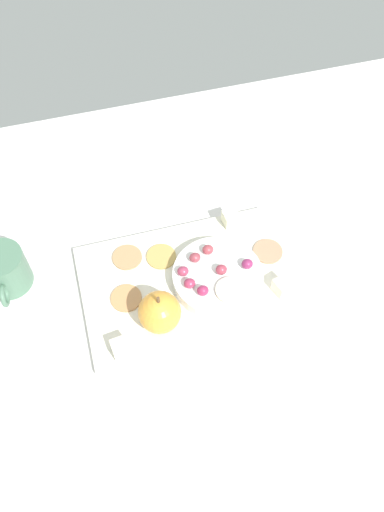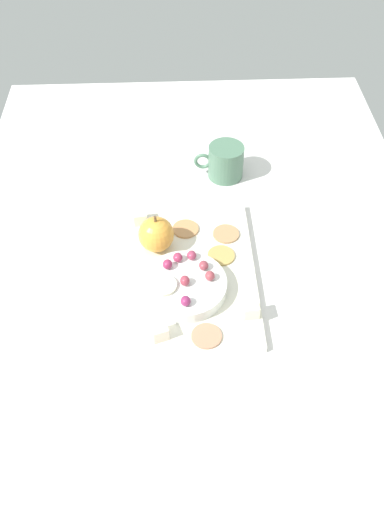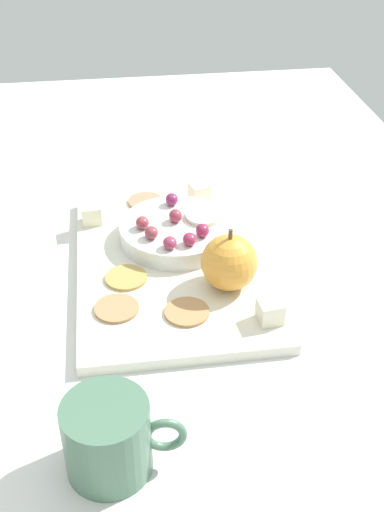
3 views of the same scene
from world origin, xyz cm
name	(u,v)px [view 2 (image 2 of 3)]	position (x,y,z in cm)	size (l,w,h in cm)	color
table	(198,289)	(0.00, 0.00, 1.98)	(146.27, 95.36, 3.96)	silver
platter	(190,272)	(1.94, 1.41, 4.69)	(36.34, 24.41, 1.46)	silver
serving_dish	(185,286)	(-3.02, 2.68, 6.64)	(15.43, 15.43, 2.43)	white
apple_whole	(156,234)	(8.26, 7.74, 8.89)	(6.94, 6.94, 6.94)	gold
apple_stem	(155,219)	(8.26, 7.74, 12.96)	(0.50, 0.50, 1.20)	brown
cheese_cube_0	(140,217)	(15.47, 11.14, 6.76)	(2.69, 2.69, 2.69)	#EAE3C7
cheese_cube_1	(159,332)	(-13.04, 7.34, 6.76)	(2.69, 2.69, 2.69)	#F9E2C8
cheese_cube_2	(251,309)	(-9.01, -8.72, 6.76)	(2.69, 2.69, 2.69)	#F9F2C7
cracker_0	(221,256)	(5.16, -4.70, 5.62)	(5.28, 5.28, 0.40)	tan
cracker_1	(186,229)	(12.85, 1.94, 5.62)	(5.28, 5.28, 0.40)	tan
cracker_2	(207,336)	(-13.50, -0.70, 5.62)	(5.28, 5.28, 0.40)	tan
cracker_3	(226,234)	(11.05, -6.14, 5.62)	(5.28, 5.28, 0.40)	#AC8156
grape_0	(210,276)	(-2.59, -1.93, 8.69)	(1.97, 1.77, 1.68)	#943B43
grape_1	(167,264)	(0.51, 5.68, 8.74)	(1.97, 1.77, 1.78)	#92274C
grape_2	(185,281)	(-3.59, 2.63, 8.76)	(1.97, 1.77, 1.81)	#963444
grape_3	(192,255)	(2.67, 1.15, 8.65)	(1.97, 1.77, 1.60)	#963450
grape_4	(204,266)	(-0.21, -0.95, 8.68)	(1.97, 1.77, 1.65)	#8C3943
grape_5	(178,257)	(2.22, 3.75, 8.67)	(1.97, 1.77, 1.64)	#992E4D
grape_6	(186,301)	(-8.18, 2.66, 8.71)	(1.97, 1.77, 1.72)	#842654
apple_slice_0	(163,285)	(-3.99, 6.54, 8.15)	(4.98, 4.98, 0.60)	beige
cup	(225,162)	(31.68, -7.62, 7.80)	(7.89, 11.10, 7.67)	#4B7159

